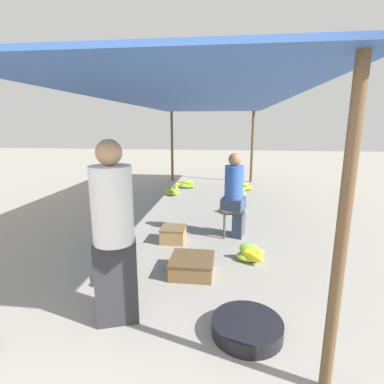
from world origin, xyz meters
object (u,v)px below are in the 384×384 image
at_px(banana_pile_right_0, 252,254).
at_px(banana_pile_right_3, 238,192).
at_px(vendor_foreground, 114,232).
at_px(banana_pile_right_2, 232,209).
at_px(banana_pile_left_2, 173,192).
at_px(crate_near, 173,234).
at_px(banana_pile_left_1, 118,245).
at_px(crate_mid, 192,266).
at_px(vendor_seated, 235,193).
at_px(banana_pile_left_3, 185,185).
at_px(basin_black, 247,327).
at_px(banana_pile_right_1, 242,187).
at_px(banana_pile_left_0, 116,273).
at_px(stool, 233,214).

distance_m(banana_pile_right_0, banana_pile_right_3, 3.75).
bearing_deg(vendor_foreground, banana_pile_right_2, 73.68).
distance_m(banana_pile_left_2, banana_pile_right_3, 1.69).
bearing_deg(crate_near, banana_pile_right_2, 61.74).
relative_size(banana_pile_left_1, crate_mid, 1.04).
distance_m(vendor_seated, banana_pile_left_3, 4.08).
bearing_deg(banana_pile_right_2, basin_black, -88.36).
xyz_separation_m(banana_pile_left_2, banana_pile_right_2, (1.52, -1.40, -0.02)).
xyz_separation_m(basin_black, crate_mid, (-0.62, 1.03, 0.04)).
distance_m(vendor_foreground, vendor_seated, 2.59).
xyz_separation_m(banana_pile_right_1, crate_mid, (-0.80, -5.09, 0.04)).
height_order(vendor_seated, basin_black, vendor_seated).
distance_m(basin_black, banana_pile_left_2, 5.41).
xyz_separation_m(vendor_seated, banana_pile_left_2, (-1.54, 2.77, -0.63)).
relative_size(vendor_seated, banana_pile_right_3, 2.73).
xyz_separation_m(vendor_seated, banana_pile_left_1, (-1.68, -0.84, -0.63)).
bearing_deg(vendor_seated, banana_pile_left_0, -132.02).
distance_m(vendor_foreground, banana_pile_right_1, 6.27).
xyz_separation_m(banana_pile_left_1, banana_pile_right_1, (1.95, 4.56, -0.02)).
bearing_deg(stool, banana_pile_left_1, -153.35).
relative_size(vendor_foreground, banana_pile_right_2, 2.82).
bearing_deg(banana_pile_left_0, vendor_seated, 47.98).
distance_m(vendor_seated, banana_pile_right_1, 3.79).
bearing_deg(basin_black, banana_pile_left_2, 107.50).
distance_m(vendor_seated, crate_mid, 1.58).
relative_size(vendor_foreground, crate_near, 4.43).
distance_m(basin_black, banana_pile_right_1, 6.12).
xyz_separation_m(banana_pile_right_0, crate_near, (-1.18, 0.52, 0.03)).
height_order(vendor_seated, banana_pile_left_2, vendor_seated).
height_order(basin_black, banana_pile_left_0, banana_pile_left_0).
xyz_separation_m(basin_black, banana_pile_right_3, (0.06, 5.26, 0.04)).
height_order(vendor_foreground, banana_pile_right_2, vendor_foreground).
xyz_separation_m(stool, banana_pile_right_1, (0.29, 3.73, -0.31)).
bearing_deg(banana_pile_right_2, stool, -89.99).
bearing_deg(banana_pile_left_1, banana_pile_right_3, 63.75).
relative_size(basin_black, banana_pile_left_2, 1.34).
height_order(banana_pile_left_0, crate_mid, crate_mid).
distance_m(basin_black, crate_near, 2.28).
height_order(banana_pile_left_3, banana_pile_right_1, banana_pile_right_1).
bearing_deg(crate_near, banana_pile_left_0, -111.26).
height_order(basin_black, banana_pile_right_1, banana_pile_right_1).
distance_m(banana_pile_right_3, crate_mid, 4.28).
bearing_deg(crate_mid, banana_pile_right_2, 79.47).
bearing_deg(banana_pile_left_2, banana_pile_left_3, 80.50).
bearing_deg(banana_pile_left_2, vendor_seated, -60.93).
bearing_deg(vendor_foreground, banana_pile_left_3, 92.47).
relative_size(vendor_foreground, stool, 3.59).
relative_size(basin_black, banana_pile_left_1, 1.13).
distance_m(banana_pile_left_2, banana_pile_right_1, 2.05).
distance_m(banana_pile_left_2, crate_mid, 4.26).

